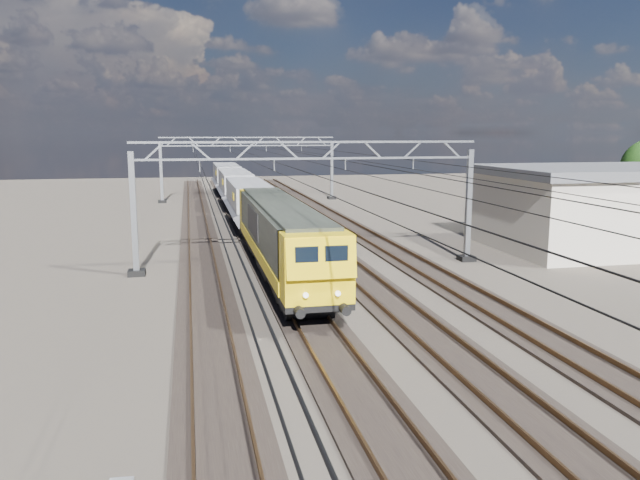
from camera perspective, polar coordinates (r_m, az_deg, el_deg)
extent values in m
plane|color=black|center=(31.57, 0.52, -4.05)|extent=(160.00, 160.00, 0.00)
cube|color=black|center=(30.86, -10.45, -4.43)|extent=(2.60, 140.00, 0.12)
cube|color=brown|center=(30.82, -11.80, -4.19)|extent=(0.08, 140.00, 0.16)
cube|color=brown|center=(30.85, -9.12, -4.09)|extent=(0.08, 140.00, 0.16)
cube|color=black|center=(31.20, -3.07, -4.12)|extent=(2.60, 140.00, 0.12)
cube|color=brown|center=(31.06, -4.39, -3.90)|extent=(0.08, 140.00, 0.16)
cube|color=brown|center=(31.27, -1.77, -3.78)|extent=(0.08, 140.00, 0.16)
cube|color=black|center=(32.03, 4.03, -3.76)|extent=(2.60, 140.00, 0.12)
cube|color=brown|center=(31.81, 2.78, -3.55)|extent=(0.08, 140.00, 0.16)
cube|color=brown|center=(32.20, 5.27, -3.42)|extent=(0.08, 140.00, 0.16)
cube|color=black|center=(33.33, 10.67, -3.38)|extent=(2.60, 140.00, 0.12)
cube|color=brown|center=(33.03, 9.52, -3.18)|extent=(0.08, 140.00, 0.16)
cube|color=brown|center=(33.57, 11.81, -3.04)|extent=(0.08, 140.00, 0.16)
cube|color=gray|center=(34.32, -16.66, 2.26)|extent=(0.30, 0.30, 6.60)
cube|color=gray|center=(37.80, 13.42, 3.06)|extent=(0.30, 0.30, 6.60)
cube|color=black|center=(34.85, -16.41, -2.88)|extent=(0.90, 0.90, 0.30)
cube|color=black|center=(38.28, 13.23, -1.63)|extent=(0.90, 0.90, 0.30)
cube|color=gray|center=(34.58, -0.90, 8.95)|extent=(19.30, 0.18, 0.12)
cube|color=gray|center=(34.60, -0.90, 7.46)|extent=(19.30, 0.18, 0.12)
cube|color=gray|center=(33.99, -14.92, 7.85)|extent=(1.03, 0.10, 0.94)
cube|color=gray|center=(33.96, -10.88, 8.00)|extent=(1.03, 0.10, 0.94)
cube|color=gray|center=(34.09, -6.85, 8.12)|extent=(1.03, 0.10, 0.94)
cube|color=gray|center=(34.38, -2.86, 8.19)|extent=(1.03, 0.10, 0.94)
cube|color=gray|center=(34.83, 1.04, 8.22)|extent=(1.03, 0.10, 0.94)
cube|color=gray|center=(35.44, 4.82, 8.21)|extent=(1.03, 0.10, 0.94)
cube|color=gray|center=(36.19, 8.47, 8.17)|extent=(1.03, 0.10, 0.94)
cube|color=gray|center=(37.08, 11.94, 8.10)|extent=(1.03, 0.10, 0.94)
cube|color=gray|center=(33.99, -10.94, 6.70)|extent=(0.06, 0.06, 0.65)
cube|color=gray|center=(34.29, -4.20, 6.87)|extent=(0.06, 0.06, 0.65)
cube|color=gray|center=(35.05, 2.34, 6.95)|extent=(0.06, 0.06, 0.65)
cube|color=gray|center=(36.24, 8.53, 6.95)|extent=(0.06, 0.06, 0.65)
cube|color=gray|center=(70.13, -14.32, 6.00)|extent=(0.30, 0.30, 6.60)
cube|color=gray|center=(71.89, 1.08, 6.38)|extent=(0.30, 0.30, 6.60)
cube|color=black|center=(70.39, -14.21, 3.44)|extent=(0.90, 0.90, 0.30)
cube|color=black|center=(72.15, 1.07, 3.89)|extent=(0.90, 0.90, 0.30)
cube|color=gray|center=(70.25, -6.59, 9.30)|extent=(19.30, 0.18, 0.12)
cube|color=gray|center=(70.26, -6.58, 8.57)|extent=(19.30, 0.18, 0.12)
cube|color=gray|center=(69.96, -13.45, 8.73)|extent=(1.03, 0.10, 0.94)
cube|color=gray|center=(69.95, -11.49, 8.80)|extent=(1.03, 0.10, 0.94)
cube|color=gray|center=(70.01, -9.52, 8.86)|extent=(1.03, 0.10, 0.94)
cube|color=gray|center=(70.15, -7.56, 8.92)|extent=(1.03, 0.10, 0.94)
cube|color=gray|center=(70.37, -5.61, 8.96)|extent=(1.03, 0.10, 0.94)
cube|color=gray|center=(70.68, -3.67, 8.98)|extent=(1.03, 0.10, 0.94)
cube|color=gray|center=(71.06, -1.75, 9.00)|extent=(1.03, 0.10, 0.94)
cube|color=gray|center=(71.51, 0.15, 9.01)|extent=(1.03, 0.10, 0.94)
cube|color=gray|center=(69.96, -11.52, 8.17)|extent=(0.06, 0.06, 0.65)
cube|color=gray|center=(70.11, -8.21, 8.27)|extent=(0.06, 0.06, 0.65)
cube|color=gray|center=(70.48, -4.93, 8.34)|extent=(0.06, 0.06, 0.65)
cube|color=gray|center=(71.08, -1.70, 8.38)|extent=(0.06, 0.06, 0.65)
cylinder|color=black|center=(38.00, -11.04, 6.51)|extent=(0.03, 140.00, 0.03)
cylinder|color=black|center=(37.97, -11.07, 7.26)|extent=(0.03, 140.00, 0.03)
cylinder|color=black|center=(38.27, -5.01, 6.67)|extent=(0.03, 140.00, 0.03)
cylinder|color=black|center=(38.25, -5.02, 7.42)|extent=(0.03, 140.00, 0.03)
cylinder|color=black|center=(38.95, 0.88, 6.76)|extent=(0.03, 140.00, 0.03)
cylinder|color=black|center=(38.93, 0.89, 7.50)|extent=(0.03, 140.00, 0.03)
cylinder|color=black|center=(40.03, 6.52, 6.78)|extent=(0.03, 140.00, 0.03)
cylinder|color=black|center=(40.00, 6.53, 7.50)|extent=(0.03, 140.00, 0.03)
cube|color=black|center=(26.51, -1.51, -5.08)|extent=(2.20, 3.60, 0.60)
cube|color=black|center=(39.08, -4.95, -0.28)|extent=(2.20, 3.60, 0.60)
cube|color=black|center=(32.67, -3.57, -1.57)|extent=(2.65, 20.00, 0.25)
cube|color=black|center=(32.75, -3.56, -2.22)|extent=(2.20, 4.50, 0.75)
cube|color=#242922|center=(32.42, -3.60, 0.89)|extent=(2.65, 17.00, 2.60)
cube|color=yellow|center=(32.43, -5.93, -0.93)|extent=(0.04, 17.00, 0.60)
cube|color=yellow|center=(32.81, -1.25, -0.76)|extent=(0.04, 17.00, 0.60)
cube|color=black|center=(33.19, -6.17, 1.67)|extent=(0.05, 5.00, 1.40)
cube|color=black|center=(33.57, -1.56, 1.81)|extent=(0.05, 5.00, 1.40)
cube|color=#242922|center=(32.24, -3.62, 3.30)|extent=(2.25, 18.00, 0.15)
cube|color=yellow|center=(23.60, -0.39, -2.44)|extent=(2.65, 1.80, 2.60)
cube|color=yellow|center=(22.59, 0.09, -1.70)|extent=(2.60, 0.46, 1.52)
cube|color=black|center=(22.37, -1.23, -1.56)|extent=(0.85, 0.08, 0.75)
cube|color=black|center=(22.59, 1.51, -1.45)|extent=(0.85, 0.08, 0.75)
cylinder|color=black|center=(22.65, -1.89, -6.63)|extent=(0.36, 0.50, 0.36)
cylinder|color=black|center=(23.00, 2.31, -6.38)|extent=(0.36, 0.50, 0.36)
cylinder|color=white|center=(22.63, -1.32, -5.07)|extent=(0.20, 0.08, 0.20)
cylinder|color=white|center=(22.87, 1.65, -4.91)|extent=(0.20, 0.08, 0.20)
cube|color=yellow|center=(41.37, -5.43, 2.79)|extent=(2.65, 1.80, 2.60)
cube|color=yellow|center=(42.25, -5.59, 3.62)|extent=(2.60, 0.46, 1.52)
cube|color=black|center=(42.28, -6.35, 3.75)|extent=(0.85, 0.08, 0.75)
cube|color=black|center=(42.40, -4.86, 3.79)|extent=(0.85, 0.08, 0.75)
cylinder|color=black|center=(42.65, -6.72, 1.08)|extent=(0.36, 0.50, 0.36)
cylinder|color=black|center=(42.84, -4.45, 1.16)|extent=(0.36, 0.50, 0.36)
cylinder|color=white|center=(42.49, -6.38, 1.87)|extent=(0.20, 0.08, 0.20)
cylinder|color=white|center=(42.62, -4.78, 1.92)|extent=(0.20, 0.08, 0.20)
cube|color=black|center=(45.65, -5.98, 1.12)|extent=(2.20, 2.60, 0.55)
cube|color=black|center=(54.53, -6.97, 2.51)|extent=(2.20, 2.60, 0.55)
cube|color=black|center=(50.04, -6.52, 2.28)|extent=(2.40, 13.00, 0.20)
cube|color=gray|center=(49.85, -6.56, 4.24)|extent=(2.80, 12.00, 1.80)
cube|color=#4F5058|center=(49.90, -7.62, 2.78)|extent=(1.48, 12.00, 1.36)
cube|color=#4F5058|center=(50.08, -5.45, 2.85)|extent=(1.48, 12.00, 1.36)
cube|color=yellow|center=(46.75, -7.95, 3.97)|extent=(0.04, 1.20, 0.50)
cube|color=black|center=(59.68, -7.41, 3.12)|extent=(2.20, 2.60, 0.55)
cube|color=black|center=(68.60, -8.01, 3.97)|extent=(2.20, 2.60, 0.55)
cube|color=black|center=(64.10, -7.74, 3.89)|extent=(2.40, 13.00, 0.20)
cube|color=gray|center=(63.95, -7.77, 5.43)|extent=(2.80, 12.00, 1.80)
cube|color=#4F5058|center=(63.99, -8.60, 4.29)|extent=(1.48, 12.00, 1.36)
cube|color=#4F5058|center=(64.13, -6.90, 4.34)|extent=(1.48, 12.00, 1.36)
cube|color=yellow|center=(60.87, -8.90, 5.28)|extent=(0.04, 1.20, 0.50)
cube|color=black|center=(73.77, -8.29, 4.36)|extent=(2.20, 2.60, 0.55)
cube|color=black|center=(82.72, -8.70, 4.93)|extent=(2.20, 2.60, 0.55)
cube|color=black|center=(78.21, -8.51, 4.92)|extent=(2.40, 13.00, 0.20)
cube|color=gray|center=(78.09, -8.54, 6.18)|extent=(2.80, 12.00, 1.80)
cube|color=#4F5058|center=(78.12, -9.22, 5.24)|extent=(1.48, 12.00, 1.36)
cube|color=#4F5058|center=(78.23, -7.82, 5.29)|extent=(1.48, 12.00, 1.36)
cube|color=yellow|center=(75.02, -9.50, 6.09)|extent=(0.04, 1.20, 0.50)
cube|color=beige|center=(46.21, 26.47, 2.35)|extent=(18.00, 10.00, 4.80)
cube|color=#5B5D62|center=(45.99, 26.72, 5.69)|extent=(18.60, 10.60, 0.60)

